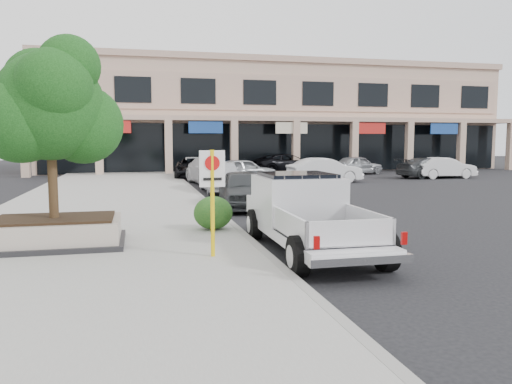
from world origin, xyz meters
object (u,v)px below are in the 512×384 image
(curb_car_a, at_px, (243,189))
(curb_car_c, at_px, (211,171))
(curb_car_d, at_px, (193,168))
(no_parking_sign, at_px, (212,188))
(lot_car_a, at_px, (243,170))
(lot_car_b, at_px, (324,170))
(lot_car_f, at_px, (444,168))
(pickup_truck, at_px, (311,214))
(planter, at_px, (55,232))
(lot_car_c, at_px, (429,168))
(curb_car_b, at_px, (219,178))
(lot_car_d, at_px, (287,163))
(planter_tree, at_px, (57,108))
(lot_car_e, at_px, (357,165))

(curb_car_a, bearing_deg, curb_car_c, 94.03)
(curb_car_c, distance_m, curb_car_d, 4.54)
(curb_car_a, bearing_deg, no_parking_sign, -100.46)
(curb_car_c, xyz_separation_m, lot_car_a, (2.25, 1.21, -0.06))
(lot_car_b, xyz_separation_m, lot_car_f, (9.36, 1.38, -0.05))
(pickup_truck, bearing_deg, planter, 166.08)
(lot_car_b, bearing_deg, pickup_truck, 154.78)
(curb_car_a, bearing_deg, lot_car_c, 43.32)
(curb_car_b, bearing_deg, lot_car_c, 20.91)
(curb_car_c, relative_size, curb_car_d, 1.04)
(lot_car_d, bearing_deg, lot_car_b, 168.02)
(planter_tree, xyz_separation_m, curb_car_b, (5.84, 12.35, -2.67))
(curb_car_b, height_order, lot_car_a, lot_car_a)
(planter, xyz_separation_m, lot_car_a, (8.52, 18.55, 0.27))
(planter_tree, xyz_separation_m, lot_car_c, (21.67, 18.45, -2.71))
(planter_tree, bearing_deg, lot_car_e, 51.26)
(no_parking_sign, bearing_deg, lot_car_a, 76.27)
(lot_car_d, bearing_deg, lot_car_e, -130.25)
(lot_car_d, bearing_deg, planter_tree, 142.02)
(pickup_truck, distance_m, lot_car_d, 28.17)
(pickup_truck, height_order, curb_car_d, pickup_truck)
(curb_car_a, xyz_separation_m, lot_car_a, (2.58, 12.15, -0.01))
(curb_car_d, xyz_separation_m, lot_car_f, (16.98, -3.72, -0.02))
(lot_car_b, bearing_deg, lot_car_e, -42.62)
(curb_car_c, bearing_deg, lot_car_c, -2.63)
(curb_car_c, distance_m, lot_car_d, 11.05)
(curb_car_a, xyz_separation_m, lot_car_e, (12.41, 16.45, -0.02))
(planter_tree, distance_m, lot_car_c, 28.59)
(no_parking_sign, xyz_separation_m, curb_car_b, (2.47, 14.47, -0.89))
(no_parking_sign, height_order, curb_car_a, no_parking_sign)
(no_parking_sign, bearing_deg, lot_car_e, 59.12)
(curb_car_a, distance_m, lot_car_f, 20.43)
(no_parking_sign, bearing_deg, planter, 150.65)
(pickup_truck, xyz_separation_m, curb_car_c, (0.37, 18.83, -0.11))
(lot_car_a, height_order, lot_car_f, lot_car_a)
(lot_car_e, bearing_deg, lot_car_b, 120.12)
(lot_car_d, relative_size, lot_car_f, 1.28)
(curb_car_b, distance_m, lot_car_c, 16.97)
(lot_car_b, xyz_separation_m, lot_car_e, (5.04, 6.11, -0.04))
(lot_car_b, height_order, lot_car_e, lot_car_b)
(planter, distance_m, curb_car_a, 8.74)
(no_parking_sign, xyz_separation_m, lot_car_d, (10.10, 27.58, -0.85))
(no_parking_sign, distance_m, lot_car_d, 29.38)
(lot_car_c, height_order, lot_car_e, lot_car_e)
(lot_car_a, distance_m, lot_car_c, 13.29)
(no_parking_sign, bearing_deg, curb_car_b, 80.32)
(curb_car_a, height_order, curb_car_d, curb_car_a)
(curb_car_d, bearing_deg, lot_car_d, 32.35)
(lot_car_e, bearing_deg, lot_car_c, -161.25)
(planter_tree, xyz_separation_m, curb_car_a, (5.81, 6.25, -2.66))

